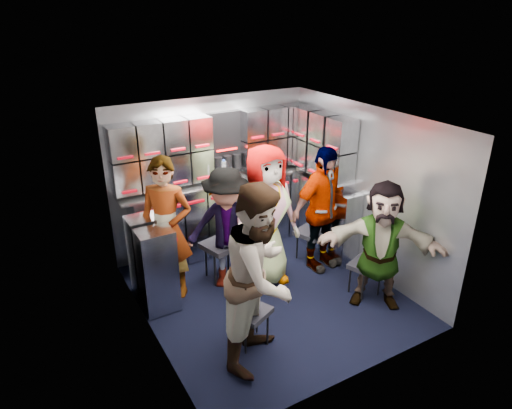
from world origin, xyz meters
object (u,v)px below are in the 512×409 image
attendant_arc_a (261,276)px  attendant_arc_e (381,245)px  jump_seat_mid_right (311,234)px  attendant_arc_d (321,209)px  jump_seat_near_right (366,267)px  attendant_arc_b (227,229)px  attendant_arc_c (265,217)px  jump_seat_near_left (251,314)px  jump_seat_center (258,243)px  attendant_standing (166,229)px  jump_seat_mid_left (221,247)px

attendant_arc_a → attendant_arc_e: bearing=-35.3°
attendant_arc_e → jump_seat_mid_right: bearing=135.2°
attendant_arc_d → jump_seat_near_right: bearing=-92.9°
jump_seat_mid_right → attendant_arc_a: size_ratio=0.26×
attendant_arc_b → attendant_arc_c: size_ratio=0.87×
attendant_arc_c → attendant_arc_d: bearing=-5.5°
attendant_arc_c → jump_seat_near_left: bearing=-128.4°
jump_seat_near_right → jump_seat_mid_right: bearing=95.0°
jump_seat_near_right → attendant_arc_d: bearing=96.1°
jump_seat_center → attendant_arc_d: size_ratio=0.32×
attendant_arc_d → attendant_arc_e: attendant_arc_d is taller
jump_seat_mid_right → jump_seat_near_right: 0.96m
attendant_arc_a → jump_seat_center: bearing=22.5°
attendant_arc_d → attendant_arc_e: size_ratio=1.10×
jump_seat_center → attendant_arc_c: 0.48m
jump_seat_center → attendant_standing: (-1.11, 0.14, 0.42)m
attendant_arc_c → attendant_arc_d: (0.78, -0.06, -0.06)m
jump_seat_near_right → attendant_arc_c: attendant_arc_c is taller
jump_seat_near_right → attendant_arc_d: size_ratio=0.27×
attendant_arc_b → attendant_arc_d: 1.24m
jump_seat_mid_right → attendant_arc_b: bearing=179.2°
jump_seat_center → attendant_standing: 1.19m
jump_seat_mid_right → attendant_arc_e: bearing=-85.8°
attendant_arc_b → attendant_arc_e: bearing=-3.9°
jump_seat_near_right → attendant_arc_b: (-1.31, 0.98, 0.39)m
jump_seat_mid_left → jump_seat_near_right: bearing=-41.5°
jump_seat_center → attendant_arc_a: 1.55m
attendant_standing → attendant_arc_b: (0.67, -0.19, -0.09)m
attendant_arc_b → attendant_arc_c: 0.47m
jump_seat_near_left → attendant_arc_b: size_ratio=0.29×
jump_seat_mid_right → attendant_arc_c: bearing=-171.5°
jump_seat_mid_left → jump_seat_near_right: jump_seat_mid_left is taller
attendant_arc_b → attendant_arc_e: size_ratio=1.02×
jump_seat_mid_right → jump_seat_near_right: size_ratio=1.06×
jump_seat_center → attendant_arc_b: bearing=-174.0°
jump_seat_near_left → attendant_arc_c: size_ratio=0.25×
jump_seat_center → attendant_arc_a: size_ratio=0.29×
jump_seat_center → jump_seat_mid_right: bearing=-4.6°
attendant_arc_c → attendant_arc_e: attendant_arc_c is taller
jump_seat_mid_left → attendant_arc_a: attendant_arc_a is taller
attendant_arc_b → jump_seat_mid_right: bearing=36.8°
jump_seat_mid_left → attendant_standing: size_ratio=0.30×
jump_seat_mid_left → attendant_arc_a: (-0.28, -1.43, 0.46)m
jump_seat_mid_left → attendant_arc_b: bearing=-90.0°
attendant_standing → jump_seat_near_right: bearing=8.3°
jump_seat_near_left → jump_seat_near_right: bearing=3.2°
jump_seat_near_left → jump_seat_near_right: 1.58m
jump_seat_near_left → attendant_standing: 1.40m
attendant_arc_a → attendant_arc_b: 1.28m
jump_seat_near_left → jump_seat_mid_right: 1.83m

